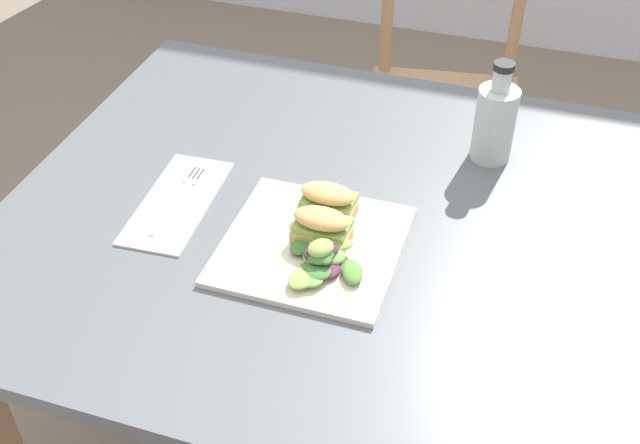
{
  "coord_description": "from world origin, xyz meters",
  "views": [
    {
      "loc": [
        0.26,
        -1.0,
        1.55
      ],
      "look_at": [
        -0.03,
        -0.1,
        0.76
      ],
      "focal_mm": 44.44,
      "sensor_mm": 36.0,
      "label": 1
    }
  ],
  "objects_px": {
    "plate_lunch": "(312,245)",
    "dining_table": "(352,275)",
    "sandwich_half_back": "(328,201)",
    "bottle_cold_brew": "(494,126)",
    "fork_on_napkin": "(182,194)",
    "chair_wooden_far": "(442,101)",
    "sandwich_half_front": "(322,226)"
  },
  "relations": [
    {
      "from": "plate_lunch",
      "to": "dining_table",
      "type": "bearing_deg",
      "value": 65.24
    },
    {
      "from": "sandwich_half_back",
      "to": "bottle_cold_brew",
      "type": "xyz_separation_m",
      "value": [
        0.22,
        0.26,
        0.03
      ]
    },
    {
      "from": "plate_lunch",
      "to": "fork_on_napkin",
      "type": "relative_size",
      "value": 1.44
    },
    {
      "from": "chair_wooden_far",
      "to": "fork_on_napkin",
      "type": "bearing_deg",
      "value": -107.12
    },
    {
      "from": "chair_wooden_far",
      "to": "plate_lunch",
      "type": "distance_m",
      "value": 1.02
    },
    {
      "from": "chair_wooden_far",
      "to": "sandwich_half_back",
      "type": "bearing_deg",
      "value": -92.29
    },
    {
      "from": "chair_wooden_far",
      "to": "sandwich_half_back",
      "type": "height_order",
      "value": "chair_wooden_far"
    },
    {
      "from": "fork_on_napkin",
      "to": "bottle_cold_brew",
      "type": "bearing_deg",
      "value": 30.39
    },
    {
      "from": "bottle_cold_brew",
      "to": "sandwich_half_back",
      "type": "bearing_deg",
      "value": -130.47
    },
    {
      "from": "plate_lunch",
      "to": "sandwich_half_front",
      "type": "relative_size",
      "value": 2.96
    },
    {
      "from": "dining_table",
      "to": "sandwich_half_front",
      "type": "xyz_separation_m",
      "value": [
        -0.03,
        -0.08,
        0.17
      ]
    },
    {
      "from": "plate_lunch",
      "to": "bottle_cold_brew",
      "type": "bearing_deg",
      "value": 55.97
    },
    {
      "from": "dining_table",
      "to": "sandwich_half_back",
      "type": "bearing_deg",
      "value": -154.69
    },
    {
      "from": "plate_lunch",
      "to": "bottle_cold_brew",
      "type": "height_order",
      "value": "bottle_cold_brew"
    },
    {
      "from": "chair_wooden_far",
      "to": "bottle_cold_brew",
      "type": "distance_m",
      "value": 0.76
    },
    {
      "from": "plate_lunch",
      "to": "chair_wooden_far",
      "type": "bearing_deg",
      "value": 87.72
    },
    {
      "from": "fork_on_napkin",
      "to": "bottle_cold_brew",
      "type": "height_order",
      "value": "bottle_cold_brew"
    },
    {
      "from": "plate_lunch",
      "to": "bottle_cold_brew",
      "type": "distance_m",
      "value": 0.4
    },
    {
      "from": "dining_table",
      "to": "bottle_cold_brew",
      "type": "relative_size",
      "value": 6.11
    },
    {
      "from": "dining_table",
      "to": "fork_on_napkin",
      "type": "distance_m",
      "value": 0.32
    },
    {
      "from": "chair_wooden_far",
      "to": "sandwich_half_front",
      "type": "height_order",
      "value": "chair_wooden_far"
    },
    {
      "from": "plate_lunch",
      "to": "sandwich_half_back",
      "type": "distance_m",
      "value": 0.08
    },
    {
      "from": "plate_lunch",
      "to": "sandwich_half_back",
      "type": "xyz_separation_m",
      "value": [
        0.0,
        0.07,
        0.03
      ]
    },
    {
      "from": "dining_table",
      "to": "sandwich_half_back",
      "type": "distance_m",
      "value": 0.17
    },
    {
      "from": "sandwich_half_front",
      "to": "bottle_cold_brew",
      "type": "height_order",
      "value": "bottle_cold_brew"
    },
    {
      "from": "fork_on_napkin",
      "to": "bottle_cold_brew",
      "type": "xyz_separation_m",
      "value": [
        0.47,
        0.27,
        0.06
      ]
    },
    {
      "from": "bottle_cold_brew",
      "to": "plate_lunch",
      "type": "bearing_deg",
      "value": -124.03
    },
    {
      "from": "sandwich_half_front",
      "to": "chair_wooden_far",
      "type": "bearing_deg",
      "value": 88.42
    },
    {
      "from": "dining_table",
      "to": "sandwich_half_back",
      "type": "relative_size",
      "value": 12.52
    },
    {
      "from": "chair_wooden_far",
      "to": "fork_on_napkin",
      "type": "relative_size",
      "value": 4.7
    },
    {
      "from": "plate_lunch",
      "to": "sandwich_half_front",
      "type": "bearing_deg",
      "value": 40.44
    },
    {
      "from": "plate_lunch",
      "to": "sandwich_half_front",
      "type": "xyz_separation_m",
      "value": [
        0.01,
        0.01,
        0.03
      ]
    }
  ]
}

